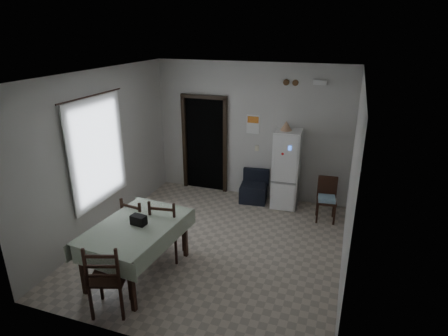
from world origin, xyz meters
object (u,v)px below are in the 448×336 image
dining_table (138,250)px  dining_chair_far_left (140,223)px  dining_chair_far_right (167,227)px  fridge (286,169)px  navy_seat (254,186)px  corner_chair (327,200)px  dining_chair_near_head (109,276)px

dining_table → dining_chair_far_left: (-0.31, 0.59, 0.08)m
dining_chair_far_left → dining_chair_far_right: (0.52, -0.03, 0.04)m
fridge → navy_seat: size_ratio=2.43×
corner_chair → dining_chair_near_head: (-2.47, -3.47, 0.11)m
fridge → dining_chair_near_head: size_ratio=1.53×
dining_chair_near_head → dining_chair_far_left: bearing=-93.6°
corner_chair → dining_chair_far_right: (-2.33, -2.10, 0.10)m
fridge → dining_chair_far_right: bearing=-122.9°
fridge → corner_chair: 1.02m
navy_seat → dining_table: (-1.00, -3.04, 0.08)m
navy_seat → dining_chair_near_head: (-0.93, -3.85, 0.20)m
dining_chair_far_right → dining_chair_near_head: 1.38m
fridge → dining_chair_far_right: (-1.46, -2.48, -0.28)m
dining_chair_far_right → dining_chair_near_head: (-0.14, -1.37, 0.00)m
navy_seat → dining_chair_far_right: dining_chair_far_right is taller
dining_chair_far_left → navy_seat: bearing=-110.1°
fridge → navy_seat: bearing=177.7°
dining_table → navy_seat: bearing=76.9°
corner_chair → dining_table: corner_chair is taller
dining_chair_near_head → navy_seat: bearing=-122.3°
corner_chair → dining_chair_far_right: bearing=-144.4°
corner_chair → dining_chair_far_left: (-2.85, -2.07, 0.07)m
navy_seat → corner_chair: corner_chair is taller
fridge → dining_chair_near_head: (-1.60, -3.85, -0.28)m
fridge → dining_chair_far_left: bearing=-131.3°
corner_chair → dining_chair_far_left: size_ratio=0.87×
corner_chair → dining_table: bearing=-140.1°
navy_seat → dining_chair_far_right: (-0.79, -2.48, 0.20)m
fridge → dining_chair_far_right: 2.89m
dining_table → dining_chair_far_left: size_ratio=1.62×
dining_chair_near_head → dining_table: bearing=-103.9°
fridge → dining_chair_near_head: bearing=-115.0°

